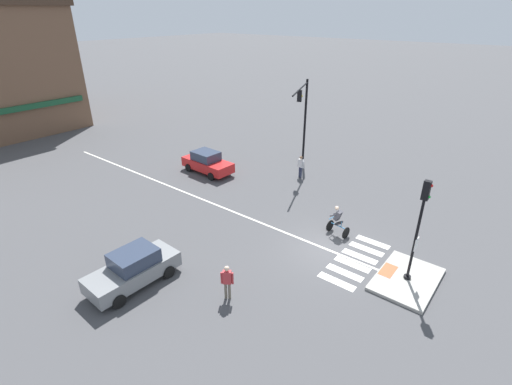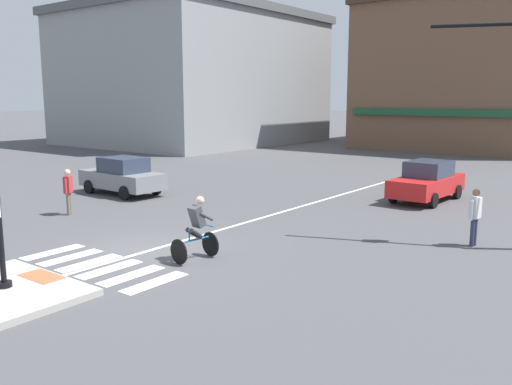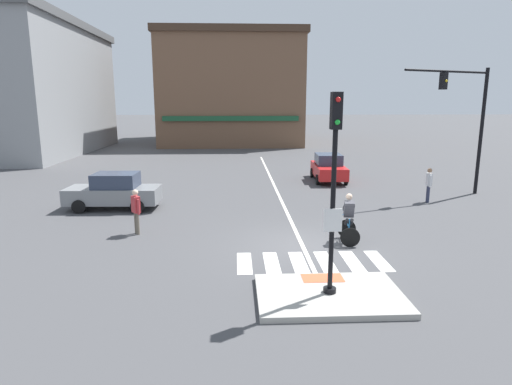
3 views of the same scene
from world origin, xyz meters
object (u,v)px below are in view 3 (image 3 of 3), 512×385
at_px(traffic_light_mast, 468,112).
at_px(car_red_eastbound_far, 328,168).
at_px(pedestrian_waiting_far_side, 429,182).
at_px(car_grey_cross_left, 114,191).
at_px(pedestrian_at_curb_left, 136,208).
at_px(signal_pole, 334,176).
at_px(cyclist, 349,217).

distance_m(traffic_light_mast, car_red_eastbound_far, 8.28).
height_order(car_red_eastbound_far, pedestrian_waiting_far_side, pedestrian_waiting_far_side).
xyz_separation_m(car_grey_cross_left, pedestrian_at_curb_left, (1.86, -3.94, 0.17)).
distance_m(traffic_light_mast, pedestrian_waiting_far_side, 4.36).
xyz_separation_m(signal_pole, cyclist, (1.59, 4.39, -2.19)).
height_order(car_red_eastbound_far, cyclist, cyclist).
distance_m(car_red_eastbound_far, car_grey_cross_left, 13.01).
xyz_separation_m(traffic_light_mast, pedestrian_at_curb_left, (-15.34, -6.05, -3.29)).
relative_size(car_red_eastbound_far, cyclist, 2.48).
relative_size(signal_pole, pedestrian_at_curb_left, 2.90).
relative_size(car_grey_cross_left, cyclist, 2.48).
height_order(signal_pole, car_red_eastbound_far, signal_pole).
relative_size(car_red_eastbound_far, pedestrian_waiting_far_side, 2.50).
relative_size(car_red_eastbound_far, car_grey_cross_left, 1.00).
height_order(traffic_light_mast, cyclist, traffic_light_mast).
relative_size(cyclist, pedestrian_waiting_far_side, 1.01).
bearing_deg(pedestrian_waiting_far_side, cyclist, -133.00).
height_order(cyclist, pedestrian_waiting_far_side, cyclist).
xyz_separation_m(signal_pole, pedestrian_at_curb_left, (-5.94, 5.63, -2.08)).
relative_size(traffic_light_mast, pedestrian_waiting_far_side, 3.86).
distance_m(signal_pole, pedestrian_at_curb_left, 8.44).
height_order(signal_pole, car_grey_cross_left, signal_pole).
xyz_separation_m(traffic_light_mast, car_red_eastbound_far, (-6.01, 4.52, -3.46)).
distance_m(signal_pole, traffic_light_mast, 15.04).
height_order(traffic_light_mast, pedestrian_waiting_far_side, traffic_light_mast).
distance_m(car_red_eastbound_far, cyclist, 11.95).
distance_m(cyclist, pedestrian_at_curb_left, 7.63).
relative_size(car_grey_cross_left, pedestrian_at_curb_left, 2.49).
xyz_separation_m(car_red_eastbound_far, car_grey_cross_left, (-11.19, -6.63, 0.00)).
distance_m(signal_pole, car_red_eastbound_far, 16.71).
distance_m(traffic_light_mast, pedestrian_at_curb_left, 16.82).
bearing_deg(car_grey_cross_left, signal_pole, -50.83).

